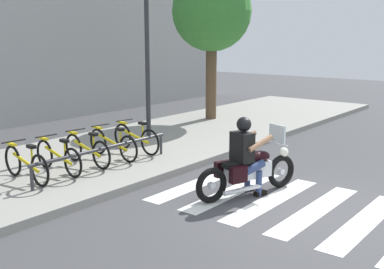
{
  "coord_description": "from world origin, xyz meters",
  "views": [
    {
      "loc": [
        -6.9,
        -3.02,
        2.83
      ],
      "look_at": [
        -0.15,
        2.29,
        1.04
      ],
      "focal_mm": 44.94,
      "sensor_mm": 36.0,
      "label": 1
    }
  ],
  "objects_px": {
    "motorcycle": "(249,170)",
    "rider": "(246,151)",
    "bicycle_0": "(26,164)",
    "tree_near_rack": "(212,13)",
    "bike_rack": "(105,150)",
    "bicycle_3": "(113,144)",
    "bicycle_1": "(58,157)",
    "bicycle_4": "(136,138)",
    "bicycle_2": "(87,150)",
    "street_lamp": "(147,36)"
  },
  "relations": [
    {
      "from": "bicycle_2",
      "to": "tree_near_rack",
      "type": "bearing_deg",
      "value": 12.22
    },
    {
      "from": "bicycle_1",
      "to": "bicycle_2",
      "type": "distance_m",
      "value": 0.72
    },
    {
      "from": "bicycle_3",
      "to": "street_lamp",
      "type": "height_order",
      "value": "street_lamp"
    },
    {
      "from": "street_lamp",
      "to": "tree_near_rack",
      "type": "distance_m",
      "value": 3.46
    },
    {
      "from": "bicycle_4",
      "to": "bike_rack",
      "type": "xyz_separation_m",
      "value": [
        -1.44,
        -0.55,
        0.07
      ]
    },
    {
      "from": "bicycle_2",
      "to": "bicycle_4",
      "type": "xyz_separation_m",
      "value": [
        1.44,
        -0.0,
        0.01
      ]
    },
    {
      "from": "motorcycle",
      "to": "rider",
      "type": "height_order",
      "value": "rider"
    },
    {
      "from": "bicycle_0",
      "to": "bicycle_4",
      "type": "xyz_separation_m",
      "value": [
        2.87,
        -0.0,
        0.0
      ]
    },
    {
      "from": "bicycle_1",
      "to": "bicycle_3",
      "type": "distance_m",
      "value": 1.44
    },
    {
      "from": "bicycle_1",
      "to": "bicycle_2",
      "type": "height_order",
      "value": "bicycle_2"
    },
    {
      "from": "bicycle_2",
      "to": "tree_near_rack",
      "type": "distance_m",
      "value": 7.07
    },
    {
      "from": "bicycle_3",
      "to": "bicycle_2",
      "type": "bearing_deg",
      "value": -179.96
    },
    {
      "from": "bicycle_0",
      "to": "bike_rack",
      "type": "relative_size",
      "value": 0.46
    },
    {
      "from": "rider",
      "to": "motorcycle",
      "type": "bearing_deg",
      "value": -21.54
    },
    {
      "from": "bicycle_3",
      "to": "bicycle_4",
      "type": "height_order",
      "value": "bicycle_4"
    },
    {
      "from": "rider",
      "to": "street_lamp",
      "type": "height_order",
      "value": "street_lamp"
    },
    {
      "from": "bike_rack",
      "to": "motorcycle",
      "type": "bearing_deg",
      "value": -73.28
    },
    {
      "from": "bicycle_1",
      "to": "tree_near_rack",
      "type": "height_order",
      "value": "tree_near_rack"
    },
    {
      "from": "bicycle_3",
      "to": "rider",
      "type": "bearing_deg",
      "value": -88.93
    },
    {
      "from": "bicycle_0",
      "to": "bike_rack",
      "type": "distance_m",
      "value": 1.54
    },
    {
      "from": "rider",
      "to": "bicycle_2",
      "type": "distance_m",
      "value": 3.48
    },
    {
      "from": "bike_rack",
      "to": "tree_near_rack",
      "type": "relative_size",
      "value": 0.72
    },
    {
      "from": "bicycle_3",
      "to": "tree_near_rack",
      "type": "relative_size",
      "value": 0.35
    },
    {
      "from": "bicycle_3",
      "to": "street_lamp",
      "type": "distance_m",
      "value": 3.31
    },
    {
      "from": "bicycle_2",
      "to": "street_lamp",
      "type": "distance_m",
      "value": 3.82
    },
    {
      "from": "motorcycle",
      "to": "bicycle_1",
      "type": "relative_size",
      "value": 1.34
    },
    {
      "from": "bicycle_3",
      "to": "tree_near_rack",
      "type": "distance_m",
      "value": 6.44
    },
    {
      "from": "rider",
      "to": "tree_near_rack",
      "type": "distance_m",
      "value": 7.71
    },
    {
      "from": "rider",
      "to": "bicycle_4",
      "type": "distance_m",
      "value": 3.45
    },
    {
      "from": "bike_rack",
      "to": "tree_near_rack",
      "type": "distance_m",
      "value": 7.16
    },
    {
      "from": "rider",
      "to": "bike_rack",
      "type": "height_order",
      "value": "rider"
    },
    {
      "from": "bicycle_0",
      "to": "bicycle_1",
      "type": "relative_size",
      "value": 1.0
    },
    {
      "from": "bicycle_4",
      "to": "bike_rack",
      "type": "distance_m",
      "value": 1.54
    },
    {
      "from": "bicycle_0",
      "to": "tree_near_rack",
      "type": "bearing_deg",
      "value": 9.99
    },
    {
      "from": "bicycle_0",
      "to": "bicycle_3",
      "type": "bearing_deg",
      "value": 0.02
    },
    {
      "from": "bicycle_4",
      "to": "street_lamp",
      "type": "xyz_separation_m",
      "value": [
        1.44,
        0.95,
        2.31
      ]
    },
    {
      "from": "bicycle_4",
      "to": "bicycle_0",
      "type": "bearing_deg",
      "value": 179.99
    },
    {
      "from": "rider",
      "to": "bike_rack",
      "type": "xyz_separation_m",
      "value": [
        -0.78,
        2.82,
        -0.26
      ]
    },
    {
      "from": "motorcycle",
      "to": "bicycle_1",
      "type": "distance_m",
      "value": 3.75
    },
    {
      "from": "rider",
      "to": "bike_rack",
      "type": "bearing_deg",
      "value": 105.51
    },
    {
      "from": "bicycle_2",
      "to": "street_lamp",
      "type": "bearing_deg",
      "value": 18.32
    },
    {
      "from": "bicycle_3",
      "to": "bicycle_1",
      "type": "bearing_deg",
      "value": -179.99
    },
    {
      "from": "motorcycle",
      "to": "street_lamp",
      "type": "distance_m",
      "value": 5.34
    },
    {
      "from": "bicycle_0",
      "to": "bike_rack",
      "type": "height_order",
      "value": "bicycle_0"
    },
    {
      "from": "motorcycle",
      "to": "rider",
      "type": "relative_size",
      "value": 1.5
    },
    {
      "from": "rider",
      "to": "bicycle_1",
      "type": "relative_size",
      "value": 0.89
    },
    {
      "from": "rider",
      "to": "bicycle_0",
      "type": "relative_size",
      "value": 0.89
    },
    {
      "from": "rider",
      "to": "street_lamp",
      "type": "bearing_deg",
      "value": 64.12
    },
    {
      "from": "bicycle_2",
      "to": "tree_near_rack",
      "type": "relative_size",
      "value": 0.33
    },
    {
      "from": "rider",
      "to": "bicycle_0",
      "type": "xyz_separation_m",
      "value": [
        -2.22,
        3.37,
        -0.33
      ]
    }
  ]
}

